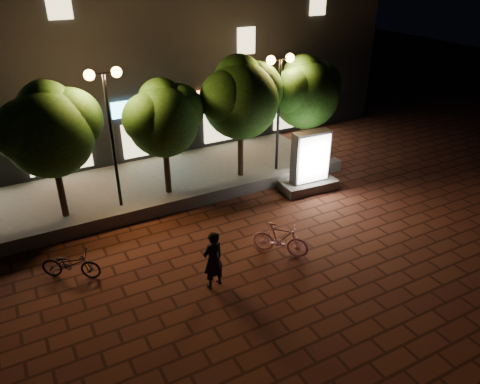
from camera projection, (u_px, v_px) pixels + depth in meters
ground at (215, 269)px, 14.02m from camera, size 80.00×80.00×0.00m
retaining_wall at (169, 205)px, 17.02m from camera, size 16.00×0.45×0.50m
sidewalk at (148, 184)px, 19.07m from camera, size 16.00×5.00×0.08m
building_block at (96, 38)px, 21.81m from camera, size 28.00×8.12×11.30m
tree_left at (50, 127)px, 15.23m from camera, size 3.60×3.00×4.89m
tree_mid at (163, 116)px, 17.01m from camera, size 3.24×2.70×4.50m
tree_right at (241, 95)px, 18.23m from camera, size 3.72×3.10×5.07m
tree_far_right at (306, 90)px, 19.66m from camera, size 3.48×2.90×4.76m
street_lamp_left at (107, 104)px, 15.57m from camera, size 1.26×0.36×5.18m
street_lamp_right at (280, 84)px, 18.56m from camera, size 1.26×0.36×4.98m
ad_kiosk at (310, 167)px, 18.29m from camera, size 2.37×1.29×2.49m
scooter_pink at (280, 239)px, 14.46m from camera, size 1.62×1.70×1.10m
rider at (213, 260)px, 12.89m from camera, size 0.74×0.56×1.83m
scooter_parked at (71, 264)px, 13.45m from camera, size 1.85×1.50×0.95m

